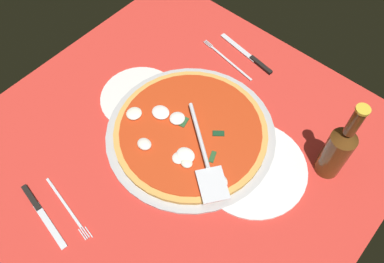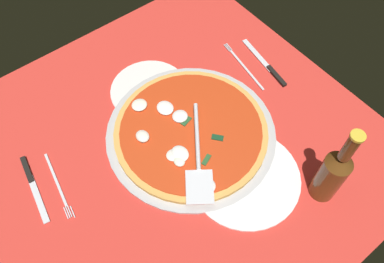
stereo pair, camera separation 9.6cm
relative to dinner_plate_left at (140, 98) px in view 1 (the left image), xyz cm
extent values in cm
cube|color=red|center=(17.62, -4.34, -0.90)|extent=(93.10, 93.10, 0.80)
cylinder|color=#B6B6B8|center=(18.06, 0.40, 0.03)|extent=(42.21, 42.21, 1.05)
cylinder|color=white|center=(0.00, 0.00, 0.00)|extent=(20.66, 20.66, 1.00)
cylinder|color=white|center=(34.91, 2.84, 0.00)|extent=(25.88, 25.88, 1.00)
cylinder|color=gold|center=(18.06, 0.40, 1.11)|extent=(38.12, 38.12, 1.11)
cylinder|color=red|center=(18.06, 0.40, 1.82)|extent=(35.16, 35.16, 0.30)
ellipsoid|color=white|center=(13.15, 0.45, 2.55)|extent=(3.81, 3.91, 1.16)
ellipsoid|color=white|center=(4.02, -5.57, 2.54)|extent=(3.83, 3.98, 1.15)
ellipsoid|color=white|center=(12.27, -10.21, 2.63)|extent=(3.66, 3.08, 1.33)
ellipsoid|color=white|center=(31.90, -6.17, 2.57)|extent=(3.89, 3.77, 1.20)
ellipsoid|color=white|center=(20.87, -7.43, 2.37)|extent=(3.21, 3.36, 0.81)
ellipsoid|color=white|center=(8.79, -0.94, 2.51)|extent=(4.64, 4.08, 1.09)
ellipsoid|color=white|center=(21.63, -5.96, 2.57)|extent=(4.63, 3.84, 1.21)
ellipsoid|color=silver|center=(23.13, -7.33, 2.51)|extent=(2.93, 2.58, 1.10)
cube|color=#153F22|center=(23.51, 3.97, 2.12)|extent=(3.16, 2.98, 0.30)
cube|color=#265329|center=(26.54, -1.98, 2.12)|extent=(2.23, 3.23, 0.30)
cube|color=#26532D|center=(14.96, 0.93, 2.12)|extent=(2.15, 3.23, 0.30)
cube|color=silver|center=(31.38, -7.94, 3.45)|extent=(10.26, 9.80, 0.30)
cylinder|color=silver|center=(20.72, -0.15, 3.80)|extent=(15.25, 11.52, 1.00)
cube|color=white|center=(7.74, -34.55, -0.20)|extent=(21.94, 14.22, 0.60)
cube|color=silver|center=(8.13, -32.07, 0.23)|extent=(15.01, 2.96, 0.25)
cube|color=silver|center=(16.97, -34.14, 0.23)|extent=(3.00, 0.69, 0.25)
cube|color=silver|center=(17.04, -33.71, 0.23)|extent=(3.00, 0.69, 0.25)
cube|color=silver|center=(17.11, -33.27, 0.23)|extent=(3.00, 0.69, 0.25)
cube|color=silver|center=(17.18, -32.84, 0.23)|extent=(3.00, 0.69, 0.25)
cube|color=black|center=(1.92, -36.17, 0.50)|extent=(7.42, 2.33, 0.80)
cube|color=silver|center=(10.06, -37.46, 0.23)|extent=(12.88, 3.39, 0.25)
cube|color=white|center=(11.23, 28.20, -0.20)|extent=(22.42, 15.70, 0.60)
cube|color=silver|center=(10.79, 25.37, 0.23)|extent=(16.25, 3.06, 0.25)
cube|color=silver|center=(1.30, 27.26, 0.23)|extent=(3.00, 0.67, 0.25)
cube|color=silver|center=(1.23, 26.83, 0.23)|extent=(3.00, 0.67, 0.25)
cube|color=silver|center=(1.17, 26.39, 0.23)|extent=(3.00, 0.67, 0.25)
cube|color=black|center=(17.50, 30.13, 0.50)|extent=(7.98, 2.38, 0.80)
cube|color=silver|center=(8.73, 31.47, 0.23)|extent=(13.85, 3.47, 0.25)
cylinder|color=#5C3514|center=(48.03, 14.39, 6.38)|extent=(5.83, 5.83, 13.76)
cone|color=#5C3514|center=(48.03, 14.39, 14.55)|extent=(5.83, 5.83, 2.57)
cylinder|color=#5C3514|center=(48.03, 14.39, 19.63)|extent=(2.47, 2.47, 7.60)
cylinder|color=gold|center=(48.03, 14.39, 23.73)|extent=(2.84, 2.84, 0.60)
camera|label=1|loc=(51.90, -38.37, 83.23)|focal=36.79mm
camera|label=2|loc=(58.54, -31.38, 83.23)|focal=36.79mm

